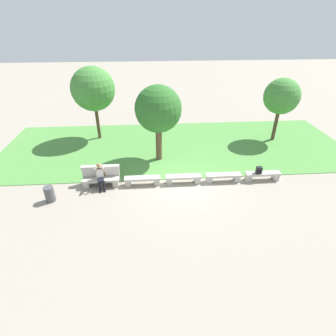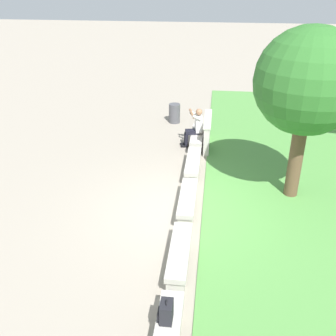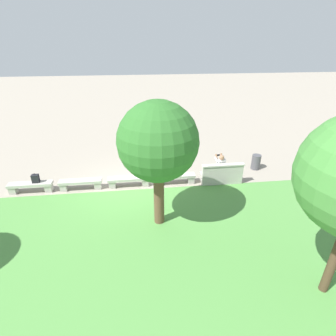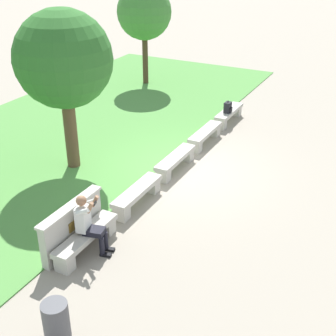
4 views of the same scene
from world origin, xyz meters
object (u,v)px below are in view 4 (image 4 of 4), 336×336
Objects in this scene: person_photographer at (88,221)px; tree_right_background at (63,60)px; bench_near at (137,194)px; bench_far at (205,135)px; bench_main at (86,239)px; bench_mid at (176,161)px; trash_bin at (56,322)px; tree_behind_wall at (144,13)px; bench_end at (229,114)px; backpack at (228,108)px.

tree_right_background reaches higher than person_photographer.
bench_near is 1.00× the size of bench_far.
bench_main and bench_near have the same top height.
bench_mid is 2.42× the size of trash_bin.
tree_behind_wall is (11.00, 4.90, 2.70)m from bench_main.
bench_mid is 4.16m from bench_end.
person_photographer is at bearing -179.48° from bench_end.
tree_behind_wall is at bearing 28.80° from bench_near.
bench_near is 6.25m from bench_end.
bench_end is at bearing 5.51° from trash_bin.
bench_main is 0.44× the size of tree_behind_wall.
bench_far is at bearing 0.00° from bench_near.
tree_behind_wall is 14.69m from trash_bin.
person_photographer reaches higher than backpack.
bench_near is at bearing 13.39° from trash_bin.
bench_far is 7.34m from tree_behind_wall.
trash_bin is at bearing -173.13° from bench_far.
backpack is 6.22m from tree_right_background.
backpack is 0.57× the size of trash_bin.
bench_main is 2.08m from bench_near.
bench_mid is at bearing 179.37° from backpack.
tree_behind_wall reaches higher than person_photographer.
person_photographer is (-4.13, -0.08, 0.44)m from bench_mid.
tree_behind_wall is at bearing 24.17° from trash_bin.
tree_right_background reaches higher than tree_behind_wall.
bench_mid is 8.83m from tree_behind_wall.
bench_near is 1.00× the size of bench_end.
tree_behind_wall is at bearing 59.35° from backpack.
trash_bin is at bearing -144.66° from tree_right_background.
bench_end is 0.42m from backpack.
bench_far is 1.85m from backpack.
backpack is at bearing -0.41° from bench_near.
tree_behind_wall is 5.54× the size of trash_bin.
bench_near is 2.10m from person_photographer.
backpack is at bearing 0.23° from person_photographer.
person_photographer is at bearing -68.46° from bench_main.
tree_behind_wall is 8.26m from tree_right_background.
bench_near is 3.98m from tree_right_background.
tree_right_background is (3.02, 2.77, 2.32)m from person_photographer.
trash_bin is at bearing -174.58° from backpack.
tree_behind_wall is at bearing 45.89° from bench_far.
bench_mid is at bearing -67.42° from tree_right_background.
bench_end is 4.24× the size of backpack.
tree_right_background reaches higher than bench_end.
person_photographer is 3.08× the size of backpack.
bench_main and bench_mid have the same top height.
backpack is (8.04, 0.03, -0.11)m from person_photographer.
trash_bin is at bearing -155.83° from tree_behind_wall.
person_photographer reaches higher than bench_near.
tree_behind_wall is (4.75, 4.90, 2.70)m from bench_far.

